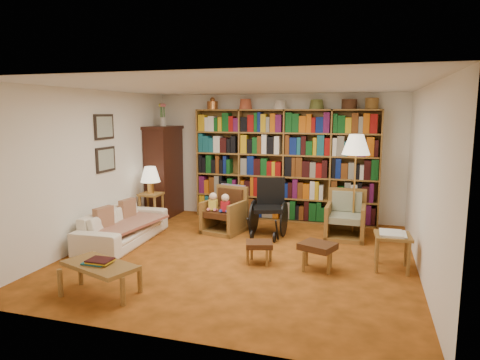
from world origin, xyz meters
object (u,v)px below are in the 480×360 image
at_px(floor_lamp, 356,149).
at_px(side_table_papers, 393,240).
at_px(armchair_leather, 225,213).
at_px(coffee_table, 100,268).
at_px(sofa, 124,226).
at_px(footstool_a, 259,246).
at_px(wheelchair, 269,209).
at_px(armchair_sage, 346,219).
at_px(footstool_b, 318,248).
at_px(side_table_lamp, 151,202).

distance_m(floor_lamp, side_table_papers, 1.95).
distance_m(armchair_leather, floor_lamp, 2.55).
bearing_deg(coffee_table, sofa, 114.42).
bearing_deg(footstool_a, wheelchair, 97.72).
height_order(armchair_sage, footstool_b, armchair_sage).
bearing_deg(armchair_leather, footstool_b, -39.02).
distance_m(armchair_sage, side_table_papers, 1.58).
bearing_deg(side_table_lamp, coffee_table, -72.46).
relative_size(sofa, floor_lamp, 1.09).
bearing_deg(armchair_sage, wheelchair, -168.57).
distance_m(sofa, wheelchair, 2.48).
xyz_separation_m(side_table_lamp, footstool_a, (2.50, -1.46, -0.19)).
bearing_deg(floor_lamp, sofa, -157.92).
bearing_deg(floor_lamp, coffee_table, -129.47).
relative_size(side_table_lamp, armchair_leather, 0.75).
bearing_deg(side_table_papers, armchair_sage, 116.14).
height_order(floor_lamp, coffee_table, floor_lamp).
bearing_deg(footstool_b, side_table_lamp, 156.00).
bearing_deg(side_table_papers, footstool_a, -170.91).
relative_size(armchair_leather, footstool_a, 1.84).
height_order(sofa, side_table_lamp, side_table_lamp).
xyz_separation_m(side_table_papers, footstool_a, (-1.80, -0.29, -0.16)).
xyz_separation_m(sofa, side_table_papers, (4.20, -0.03, 0.14)).
distance_m(side_table_papers, footstool_b, 1.03).
xyz_separation_m(armchair_leather, side_table_papers, (2.81, -1.17, 0.08)).
relative_size(wheelchair, coffee_table, 0.98).
distance_m(floor_lamp, coffee_table, 4.51).
bearing_deg(side_table_lamp, wheelchair, -0.31).
bearing_deg(wheelchair, footstool_b, -55.11).
height_order(side_table_papers, coffee_table, side_table_papers).
xyz_separation_m(armchair_leather, armchair_sage, (2.11, 0.25, -0.03)).
distance_m(side_table_papers, coffee_table, 3.83).
bearing_deg(side_table_papers, sofa, 179.62).
xyz_separation_m(side_table_lamp, armchair_sage, (3.60, 0.25, -0.14)).
bearing_deg(footstool_a, side_table_lamp, 149.73).
bearing_deg(footstool_a, footstool_b, -1.56).
height_order(side_table_lamp, footstool_a, side_table_lamp).
relative_size(side_table_papers, footstool_b, 0.95).
relative_size(sofa, side_table_papers, 3.66).
bearing_deg(footstool_b, side_table_papers, 17.67).
distance_m(wheelchair, footstool_b, 1.79).
height_order(armchair_leather, armchair_sage, armchair_leather).
xyz_separation_m(side_table_papers, footstool_b, (-0.98, -0.31, -0.11)).
distance_m(armchair_leather, coffee_table, 3.08).
distance_m(footstool_a, coffee_table, 2.20).
xyz_separation_m(sofa, wheelchair, (2.20, 1.13, 0.18)).
height_order(armchair_leather, wheelchair, wheelchair).
distance_m(side_table_lamp, side_table_papers, 4.46).
xyz_separation_m(footstool_a, footstool_b, (0.83, -0.02, 0.05)).
relative_size(armchair_sage, wheelchair, 0.82).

